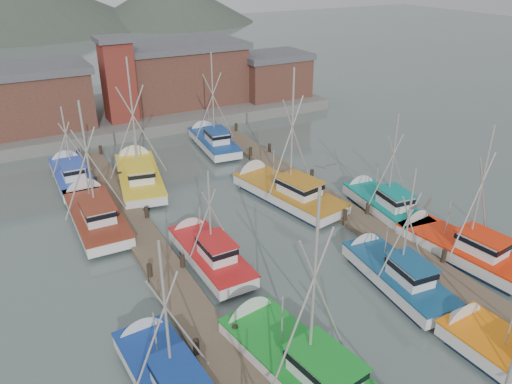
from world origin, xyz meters
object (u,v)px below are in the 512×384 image
lookout_tower (118,79)px  boat_12 (139,175)px  boat_8 (207,252)px  boat_4 (297,362)px

lookout_tower → boat_12: size_ratio=0.75×
boat_8 → boat_12: size_ratio=0.73×
lookout_tower → boat_4: (-2.36, -37.92, -4.86)m
lookout_tower → boat_8: size_ratio=1.03×
boat_4 → boat_8: (0.11, 10.28, -0.01)m
boat_4 → boat_12: boat_12 is taller
boat_8 → lookout_tower: bearing=84.2°
lookout_tower → boat_8: 28.16m
boat_8 → boat_12: (-0.28, 13.52, 0.02)m
boat_4 → boat_8: size_ratio=1.28×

